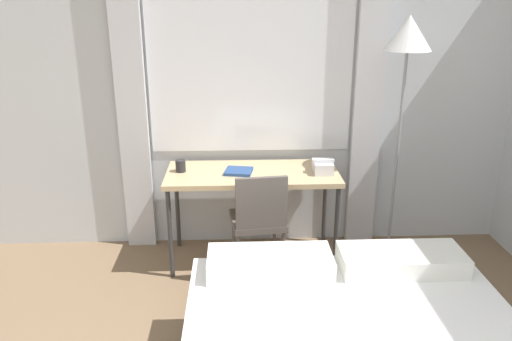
{
  "coord_description": "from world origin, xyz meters",
  "views": [
    {
      "loc": [
        -0.04,
        -0.89,
        2.09
      ],
      "look_at": [
        0.1,
        2.43,
        0.93
      ],
      "focal_mm": 35.0,
      "sensor_mm": 36.0,
      "label": 1
    }
  ],
  "objects_px": {
    "desk": "(252,179)",
    "book": "(239,171)",
    "mug": "(181,166)",
    "desk_chair": "(259,217)",
    "telephone": "(323,167)",
    "standing_lamp": "(407,53)"
  },
  "relations": [
    {
      "from": "desk_chair",
      "to": "mug",
      "type": "xyz_separation_m",
      "value": [
        -0.61,
        0.31,
        0.32
      ]
    },
    {
      "from": "book",
      "to": "desk_chair",
      "type": "bearing_deg",
      "value": -60.65
    },
    {
      "from": "book",
      "to": "telephone",
      "type": "bearing_deg",
      "value": -2.28
    },
    {
      "from": "telephone",
      "to": "book",
      "type": "distance_m",
      "value": 0.66
    },
    {
      "from": "desk",
      "to": "telephone",
      "type": "relative_size",
      "value": 7.36
    },
    {
      "from": "standing_lamp",
      "to": "mug",
      "type": "bearing_deg",
      "value": 178.79
    },
    {
      "from": "standing_lamp",
      "to": "book",
      "type": "height_order",
      "value": "standing_lamp"
    },
    {
      "from": "standing_lamp",
      "to": "book",
      "type": "xyz_separation_m",
      "value": [
        -1.26,
        -0.01,
        -0.91
      ]
    },
    {
      "from": "desk",
      "to": "standing_lamp",
      "type": "relative_size",
      "value": 0.69
    },
    {
      "from": "book",
      "to": "desk",
      "type": "bearing_deg",
      "value": 9.94
    },
    {
      "from": "standing_lamp",
      "to": "mug",
      "type": "distance_m",
      "value": 1.92
    },
    {
      "from": "book",
      "to": "mug",
      "type": "bearing_deg",
      "value": 174.2
    },
    {
      "from": "desk",
      "to": "book",
      "type": "height_order",
      "value": "book"
    },
    {
      "from": "desk_chair",
      "to": "standing_lamp",
      "type": "height_order",
      "value": "standing_lamp"
    },
    {
      "from": "telephone",
      "to": "desk",
      "type": "bearing_deg",
      "value": 175.3
    },
    {
      "from": "desk",
      "to": "telephone",
      "type": "height_order",
      "value": "telephone"
    },
    {
      "from": "book",
      "to": "mug",
      "type": "distance_m",
      "value": 0.46
    },
    {
      "from": "desk",
      "to": "mug",
      "type": "height_order",
      "value": "mug"
    },
    {
      "from": "desk_chair",
      "to": "book",
      "type": "xyz_separation_m",
      "value": [
        -0.15,
        0.26,
        0.28
      ]
    },
    {
      "from": "desk",
      "to": "desk_chair",
      "type": "height_order",
      "value": "desk_chair"
    },
    {
      "from": "telephone",
      "to": "mug",
      "type": "relative_size",
      "value": 1.95
    },
    {
      "from": "desk",
      "to": "mug",
      "type": "bearing_deg",
      "value": 177.23
    }
  ]
}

